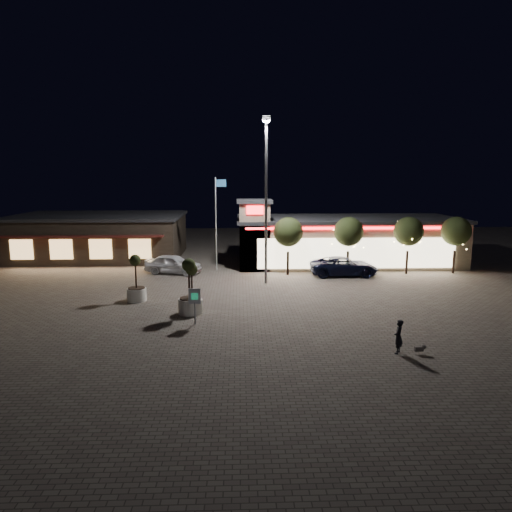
{
  "coord_description": "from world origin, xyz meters",
  "views": [
    {
      "loc": [
        0.02,
        -25.99,
        8.17
      ],
      "look_at": [
        1.18,
        6.0,
        2.47
      ],
      "focal_mm": 32.0,
      "sensor_mm": 36.0,
      "label": 1
    }
  ],
  "objects_px": {
    "pickup_truck": "(344,266)",
    "pedestrian": "(398,337)",
    "planter_mid": "(192,298)",
    "valet_sign": "(195,299)",
    "white_sedan": "(173,264)",
    "planter_left": "(136,287)"
  },
  "relations": [
    {
      "from": "pedestrian",
      "to": "planter_mid",
      "type": "height_order",
      "value": "planter_mid"
    },
    {
      "from": "pedestrian",
      "to": "planter_mid",
      "type": "relative_size",
      "value": 0.53
    },
    {
      "from": "planter_mid",
      "to": "valet_sign",
      "type": "height_order",
      "value": "planter_mid"
    },
    {
      "from": "pickup_truck",
      "to": "white_sedan",
      "type": "xyz_separation_m",
      "value": [
        -14.18,
        1.23,
        0.04
      ]
    },
    {
      "from": "pickup_truck",
      "to": "planter_left",
      "type": "distance_m",
      "value": 16.97
    },
    {
      "from": "pickup_truck",
      "to": "white_sedan",
      "type": "relative_size",
      "value": 1.17
    },
    {
      "from": "white_sedan",
      "to": "valet_sign",
      "type": "distance_m",
      "value": 13.75
    },
    {
      "from": "pedestrian",
      "to": "planter_mid",
      "type": "bearing_deg",
      "value": -92.75
    },
    {
      "from": "planter_left",
      "to": "planter_mid",
      "type": "height_order",
      "value": "planter_left"
    },
    {
      "from": "white_sedan",
      "to": "planter_mid",
      "type": "xyz_separation_m",
      "value": [
        2.75,
        -11.25,
        0.13
      ]
    },
    {
      "from": "pickup_truck",
      "to": "pedestrian",
      "type": "relative_size",
      "value": 3.44
    },
    {
      "from": "planter_left",
      "to": "valet_sign",
      "type": "bearing_deg",
      "value": -49.05
    },
    {
      "from": "pickup_truck",
      "to": "valet_sign",
      "type": "height_order",
      "value": "valet_sign"
    },
    {
      "from": "planter_left",
      "to": "planter_mid",
      "type": "distance_m",
      "value": 4.84
    },
    {
      "from": "white_sedan",
      "to": "planter_left",
      "type": "bearing_deg",
      "value": -172.88
    },
    {
      "from": "planter_left",
      "to": "planter_mid",
      "type": "bearing_deg",
      "value": -35.59
    },
    {
      "from": "white_sedan",
      "to": "pedestrian",
      "type": "distance_m",
      "value": 22.1
    },
    {
      "from": "pedestrian",
      "to": "valet_sign",
      "type": "distance_m",
      "value": 10.82
    },
    {
      "from": "white_sedan",
      "to": "planter_left",
      "type": "distance_m",
      "value": 8.51
    },
    {
      "from": "white_sedan",
      "to": "planter_left",
      "type": "relative_size",
      "value": 1.53
    },
    {
      "from": "planter_mid",
      "to": "valet_sign",
      "type": "bearing_deg",
      "value": -80.35
    },
    {
      "from": "planter_left",
      "to": "valet_sign",
      "type": "distance_m",
      "value": 6.58
    }
  ]
}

